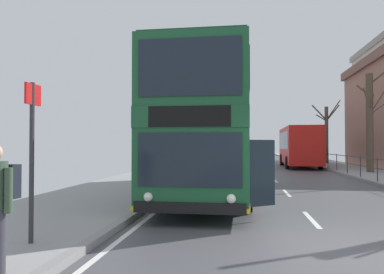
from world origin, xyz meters
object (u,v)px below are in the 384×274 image
Objects in this scene: bus_stop_sign_near at (32,144)px; double_decker_bus_main at (212,131)px; background_bus_far_lane at (299,146)px; bare_tree_far_00 at (370,121)px; bare_tree_far_01 at (327,132)px.

double_decker_bus_main is at bearing 71.38° from bus_stop_sign_near.
double_decker_bus_main reaches higher than bus_stop_sign_near.
bare_tree_far_00 is at bearing -65.45° from background_bus_far_lane.
bus_stop_sign_near is at bearing -122.75° from bare_tree_far_00.
bare_tree_far_00 reaches higher than double_decker_bus_main.
double_decker_bus_main is 18.15m from background_bus_far_lane.
background_bus_far_lane is (5.68, 17.23, -0.57)m from double_decker_bus_main.
bare_tree_far_01 is at bearing 90.37° from bare_tree_far_00.
double_decker_bus_main is 1.93× the size of bare_tree_far_01.
bare_tree_far_00 is at bearing 49.29° from double_decker_bus_main.
bus_stop_sign_near is (-8.13, -24.52, 0.08)m from background_bus_far_lane.
background_bus_far_lane reaches higher than bus_stop_sign_near.
bare_tree_far_00 reaches higher than bare_tree_far_01.
double_decker_bus_main is at bearing -130.71° from bare_tree_far_00.
bare_tree_far_00 is at bearing -89.63° from bare_tree_far_01.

